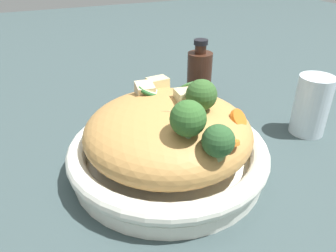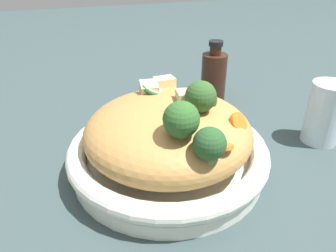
% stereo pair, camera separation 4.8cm
% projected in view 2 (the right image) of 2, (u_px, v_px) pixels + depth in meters
% --- Properties ---
extents(ground_plane, '(3.00, 3.00, 0.00)m').
position_uv_depth(ground_plane, '(168.00, 168.00, 0.52)').
color(ground_plane, '#334445').
extents(serving_bowl, '(0.30, 0.30, 0.05)m').
position_uv_depth(serving_bowl, '(168.00, 155.00, 0.51)').
color(serving_bowl, white).
rests_on(serving_bowl, ground_plane).
extents(noodle_heap, '(0.25, 0.25, 0.09)m').
position_uv_depth(noodle_heap, '(168.00, 131.00, 0.49)').
color(noodle_heap, '#B78547').
rests_on(noodle_heap, serving_bowl).
extents(broccoli_florets, '(0.10, 0.14, 0.07)m').
position_uv_depth(broccoli_florets, '(195.00, 118.00, 0.41)').
color(broccoli_florets, '#93B576').
rests_on(broccoli_florets, serving_bowl).
extents(carrot_coins, '(0.10, 0.22, 0.04)m').
position_uv_depth(carrot_coins, '(205.00, 111.00, 0.47)').
color(carrot_coins, orange).
rests_on(carrot_coins, serving_bowl).
extents(zucchini_slices, '(0.11, 0.11, 0.04)m').
position_uv_depth(zucchini_slices, '(182.00, 93.00, 0.51)').
color(zucchini_slices, beige).
rests_on(zucchini_slices, serving_bowl).
extents(chicken_chunks, '(0.08, 0.13, 0.04)m').
position_uv_depth(chicken_chunks, '(170.00, 91.00, 0.51)').
color(chicken_chunks, '#C6BB87').
rests_on(chicken_chunks, serving_bowl).
extents(soy_sauce_bottle, '(0.05, 0.05, 0.13)m').
position_uv_depth(soy_sauce_bottle, '(214.00, 75.00, 0.72)').
color(soy_sauce_bottle, '#381E14').
rests_on(soy_sauce_bottle, ground_plane).
extents(drinking_glass, '(0.06, 0.06, 0.11)m').
position_uv_depth(drinking_glass, '(326.00, 114.00, 0.56)').
color(drinking_glass, silver).
rests_on(drinking_glass, ground_plane).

